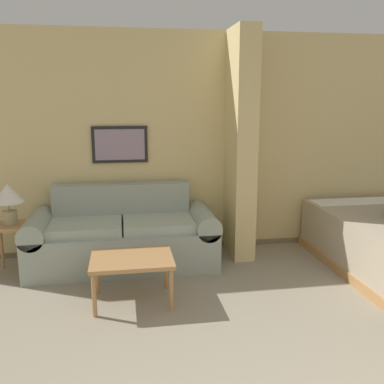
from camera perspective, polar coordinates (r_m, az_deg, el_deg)
wall_back at (r=5.23m, az=2.28°, el=6.45°), size 7.63×0.16×2.60m
wall_partition_pillar at (r=4.96m, az=6.51°, el=6.14°), size 0.24×0.58×2.60m
couch at (r=4.85m, az=-9.18°, el=-5.91°), size 2.06×0.84×0.87m
coffee_table at (r=3.95m, az=-8.01°, el=-9.33°), size 0.74×0.55×0.42m
side_table at (r=4.91m, az=-22.94°, el=-5.24°), size 0.36×0.36×0.54m
table_lamp at (r=4.81m, az=-23.33°, el=-0.59°), size 0.32×0.32×0.43m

